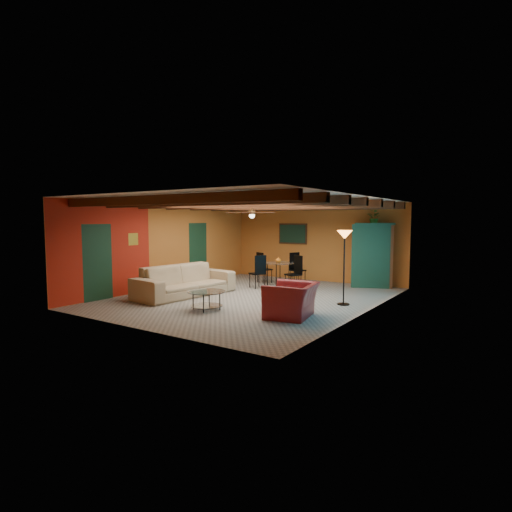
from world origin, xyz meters
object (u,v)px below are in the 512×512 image
Objects in this scene: dining_table at (278,270)px; sofa at (185,280)px; armchair at (292,300)px; coffee_table at (206,300)px; vase at (278,251)px; potted_plant at (375,217)px; armoire at (374,256)px; floor_lamp at (344,268)px.

sofa is at bearing -113.26° from dining_table.
armchair is 2.12m from coffee_table.
coffee_table is (1.74, -1.11, -0.20)m from sofa.
potted_plant is at bearing 29.31° from vase.
armoire reaches higher than armchair.
sofa is 3.27× the size of coffee_table.
armchair is 2.05m from floor_lamp.
sofa is 4.47m from floor_lamp.
floor_lamp is 3.41m from vase.
coffee_table is 4.81× the size of vase.
armchair is 5.45m from potted_plant.
dining_table is 3.50m from potted_plant.
armoire is (2.22, 5.62, 0.77)m from coffee_table.
vase is (-0.00, 0.00, 0.63)m from dining_table.
sofa is 1.50× the size of armoire.
sofa is 1.47× the size of dining_table.
armoire is at bearing 95.06° from floor_lamp.
coffee_table is 0.48× the size of floor_lamp.
armchair is 2.50× the size of potted_plant.
armchair is at bearing -113.19° from armoire.
coffee_table is 3.55m from floor_lamp.
vase is (-2.67, -1.50, -1.08)m from potted_plant.
coffee_table is 6.36m from potted_plant.
floor_lamp is at bearing -30.03° from dining_table.
armoire reaches higher than dining_table.
coffee_table is at bearing -116.86° from sofa.
armchair is 4.47m from vase.
floor_lamp is (4.24, 1.31, 0.52)m from sofa.
dining_table is (-0.45, 4.12, 0.30)m from coffee_table.
vase is at bearing -17.61° from sofa.
sofa is 1.57× the size of floor_lamp.
potted_plant reaches higher than vase.
potted_plant is at bearing 29.31° from dining_table.
armchair is 0.61× the size of floor_lamp.
potted_plant reaches higher than sofa.
floor_lamp reaches higher than sofa.
dining_table reaches higher than armchair.
dining_table is (-2.50, 3.62, 0.15)m from armchair.
potted_plant is (-0.28, 3.20, 1.28)m from floor_lamp.
armoire is at bearing 0.00° from potted_plant.
dining_table is 4.37× the size of potted_plant.
sofa is at bearing -162.89° from floor_lamp.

